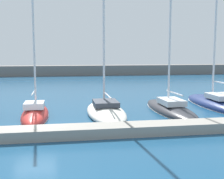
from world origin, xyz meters
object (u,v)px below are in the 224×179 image
Objects in this scene: sailboat_charcoal_seventh at (170,108)px; sailboat_navy_eighth at (219,103)px; sailboat_red_fifth at (35,114)px; sailboat_ivory_sixth at (106,109)px.

sailboat_charcoal_seventh is 5.15m from sailboat_navy_eighth.
sailboat_red_fifth is 0.59× the size of sailboat_navy_eighth.
sailboat_red_fifth is at bearing 93.38° from sailboat_ivory_sixth.
sailboat_charcoal_seventh is at bearing -86.65° from sailboat_red_fifth.
sailboat_navy_eighth is at bearing -81.06° from sailboat_ivory_sixth.
sailboat_navy_eighth reaches higher than sailboat_ivory_sixth.
sailboat_red_fifth is 15.61m from sailboat_navy_eighth.
sailboat_navy_eighth reaches higher than sailboat_charcoal_seventh.
sailboat_charcoal_seventh is at bearing -86.27° from sailboat_ivory_sixth.
sailboat_ivory_sixth is at bearing 92.60° from sailboat_charcoal_seventh.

